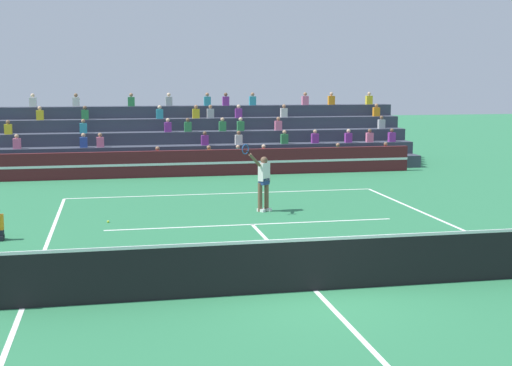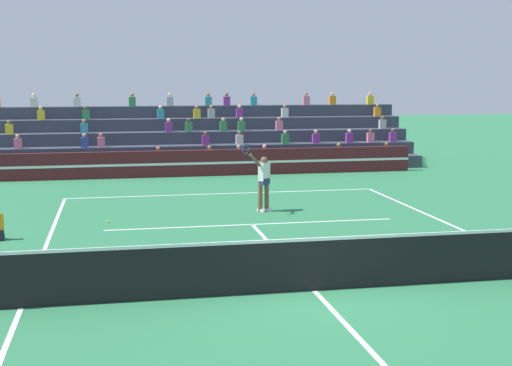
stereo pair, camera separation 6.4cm
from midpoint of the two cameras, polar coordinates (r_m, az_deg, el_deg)
The scene contains 7 objects.
ground_plane at distance 14.14m, azimuth 4.81°, elevation -8.58°, with size 120.00×120.00×0.00m, color #2D7A4C.
court_lines at distance 14.14m, azimuth 4.81°, elevation -8.57°, with size 11.10×23.90×0.01m.
tennis_net at distance 13.99m, azimuth 4.84°, elevation -6.45°, with size 12.00×0.10×1.10m.
sponsor_banner_wall at distance 30.07m, azimuth -3.93°, elevation 1.62°, with size 18.00×0.26×1.10m.
bleacher_stand at distance 33.77m, azimuth -4.75°, elevation 3.16°, with size 20.15×4.75×3.38m.
tennis_player at distance 21.99m, azimuth 0.68°, elevation 0.22°, with size 1.11×0.93×2.23m.
tennis_ball at distance 20.87m, azimuth -11.65°, elevation -3.04°, with size 0.07×0.07×0.07m, color #C6DB33.
Camera 2 is at (-3.73, -12.99, 4.15)m, focal length 50.00 mm.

